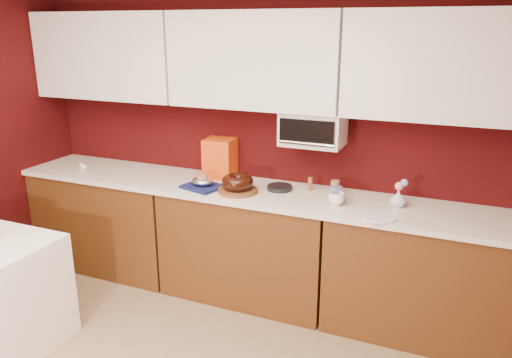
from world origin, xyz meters
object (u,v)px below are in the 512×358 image
object	(u,v)px
bundt_cake	(238,182)
coffee_mug	(337,197)
toaster_oven	(313,128)
flower_vase	(398,197)
foil_ham_nest	(203,181)
pandoro_box	(220,158)
blue_jar	(336,194)

from	to	relation	value
bundt_cake	coffee_mug	xyz separation A→B (m)	(0.75, 0.03, -0.03)
toaster_oven	flower_vase	bearing A→B (deg)	-9.95
toaster_oven	foil_ham_nest	distance (m)	0.93
pandoro_box	bundt_cake	bearing A→B (deg)	-49.54
foil_ham_nest	coffee_mug	bearing A→B (deg)	1.93
toaster_oven	flower_vase	distance (m)	0.78
bundt_cake	flower_vase	size ratio (longest dim) A/B	1.80
toaster_oven	foil_ham_nest	xyz separation A→B (m)	(-0.78, -0.28, -0.42)
pandoro_box	flower_vase	xyz separation A→B (m)	(1.44, -0.15, -0.09)
blue_jar	toaster_oven	bearing A→B (deg)	144.04
toaster_oven	blue_jar	xyz separation A→B (m)	(0.23, -0.17, -0.42)
coffee_mug	flower_vase	bearing A→B (deg)	18.52
coffee_mug	blue_jar	world-z (taller)	coffee_mug
toaster_oven	bundt_cake	size ratio (longest dim) A/B	1.90
coffee_mug	blue_jar	xyz separation A→B (m)	(-0.02, 0.08, -0.00)
foil_ham_nest	pandoro_box	distance (m)	0.33
bundt_cake	foil_ham_nest	world-z (taller)	bundt_cake
toaster_oven	blue_jar	size ratio (longest dim) A/B	4.28
foil_ham_nest	toaster_oven	bearing A→B (deg)	19.95
coffee_mug	flower_vase	distance (m)	0.42
toaster_oven	pandoro_box	world-z (taller)	toaster_oven
coffee_mug	pandoro_box	bearing A→B (deg)	165.04
pandoro_box	coffee_mug	size ratio (longest dim) A/B	2.95
foil_ham_nest	blue_jar	distance (m)	1.02
blue_jar	flower_vase	xyz separation A→B (m)	(0.42, 0.05, 0.01)
foil_ham_nest	flower_vase	size ratio (longest dim) A/B	1.29
coffee_mug	bundt_cake	bearing A→B (deg)	-178.03
pandoro_box	blue_jar	xyz separation A→B (m)	(1.02, -0.20, -0.11)
toaster_oven	bundt_cake	world-z (taller)	toaster_oven
bundt_cake	foil_ham_nest	distance (m)	0.29
bundt_cake	coffee_mug	distance (m)	0.75
toaster_oven	blue_jar	world-z (taller)	toaster_oven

